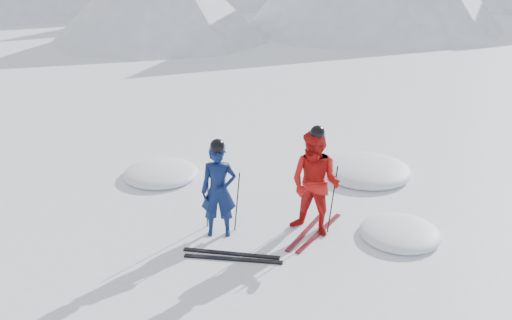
% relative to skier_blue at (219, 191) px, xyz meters
% --- Properties ---
extents(ground, '(160.00, 160.00, 0.00)m').
position_rel_skier_blue_xyz_m(ground, '(2.13, 0.62, -0.88)').
color(ground, white).
rests_on(ground, ground).
extents(skier_blue, '(0.75, 0.63, 1.76)m').
position_rel_skier_blue_xyz_m(skier_blue, '(0.00, 0.00, 0.00)').
color(skier_blue, '#0C1948').
rests_on(skier_blue, ground).
extents(skier_red, '(1.08, 0.91, 1.98)m').
position_rel_skier_blue_xyz_m(skier_red, '(1.60, 0.67, 0.11)').
color(skier_red, '#B7110E').
rests_on(skier_red, ground).
extents(pole_blue_left, '(0.12, 0.08, 1.17)m').
position_rel_skier_blue_xyz_m(pole_blue_left, '(-0.30, 0.15, -0.29)').
color(pole_blue_left, black).
rests_on(pole_blue_left, ground).
extents(pole_blue_right, '(0.12, 0.07, 1.17)m').
position_rel_skier_blue_xyz_m(pole_blue_right, '(0.25, 0.25, -0.29)').
color(pole_blue_right, black).
rests_on(pole_blue_right, ground).
extents(pole_red_left, '(0.13, 0.10, 1.32)m').
position_rel_skier_blue_xyz_m(pole_red_left, '(1.30, 0.92, -0.22)').
color(pole_red_left, black).
rests_on(pole_red_left, ground).
extents(pole_red_right, '(0.13, 0.09, 1.32)m').
position_rel_skier_blue_xyz_m(pole_red_right, '(1.90, 0.82, -0.22)').
color(pole_red_right, black).
rests_on(pole_red_right, ground).
extents(ski_worn_left, '(0.33, 1.70, 0.03)m').
position_rel_skier_blue_xyz_m(ski_worn_left, '(1.48, 0.67, -0.86)').
color(ski_worn_left, black).
rests_on(ski_worn_left, ground).
extents(ski_worn_right, '(0.44, 1.68, 0.03)m').
position_rel_skier_blue_xyz_m(ski_worn_right, '(1.72, 0.67, -0.86)').
color(ski_worn_right, black).
rests_on(ski_worn_right, ground).
extents(ski_loose_a, '(1.69, 0.41, 0.03)m').
position_rel_skier_blue_xyz_m(ski_loose_a, '(0.48, -0.58, -0.86)').
color(ski_loose_a, black).
rests_on(ski_loose_a, ground).
extents(ski_loose_b, '(1.68, 0.47, 0.03)m').
position_rel_skier_blue_xyz_m(ski_loose_b, '(0.58, -0.73, -0.86)').
color(ski_loose_b, black).
rests_on(ski_loose_b, ground).
extents(snow_lumps, '(7.09, 4.43, 0.46)m').
position_rel_skier_blue_xyz_m(snow_lumps, '(0.96, 2.73, -0.88)').
color(snow_lumps, white).
rests_on(snow_lumps, ground).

